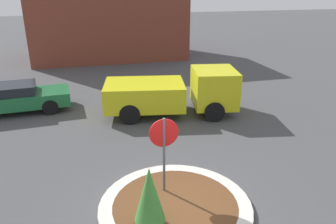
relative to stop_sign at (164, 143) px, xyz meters
name	(u,v)px	position (x,y,z in m)	size (l,w,h in m)	color
ground_plane	(175,208)	(0.13, -0.67, -1.59)	(120.00, 120.00, 0.00)	#474749
traffic_island	(175,206)	(0.13, -0.67, -1.52)	(3.95, 3.95, 0.13)	beige
stop_sign	(164,143)	(0.00, 0.00, 0.00)	(0.78, 0.07, 2.27)	#4C4C51
island_shrub	(150,194)	(-0.67, -1.32, -0.57)	(0.72, 0.72, 1.58)	brown
utility_truck	(174,92)	(1.92, 5.80, -0.59)	(6.00, 3.21, 1.97)	gold
storefront_building	(108,15)	(0.32, 18.98, 1.64)	(11.28, 6.07, 6.45)	brown
parked_sedan_green	(14,98)	(-4.98, 7.75, -0.90)	(4.76, 2.07, 1.30)	#1E6638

